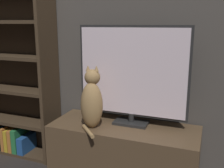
{
  "coord_description": "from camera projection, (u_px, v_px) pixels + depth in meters",
  "views": [
    {
      "loc": [
        0.6,
        -0.85,
        1.25
      ],
      "look_at": [
        -0.09,
        0.94,
        0.8
      ],
      "focal_mm": 42.0,
      "sensor_mm": 36.0,
      "label": 1
    }
  ],
  "objects": [
    {
      "name": "tv",
      "position": [
        132.0,
        74.0,
        1.99
      ],
      "size": [
        0.86,
        0.16,
        0.77
      ],
      "color": "black",
      "rests_on": "tv_stand"
    },
    {
      "name": "bookshelf",
      "position": [
        14.0,
        82.0,
        2.5
      ],
      "size": [
        0.86,
        0.28,
        1.58
      ],
      "color": "#3D2D1E",
      "rests_on": "ground_plane"
    },
    {
      "name": "cat",
      "position": [
        92.0,
        101.0,
        1.97
      ],
      "size": [
        0.2,
        0.29,
        0.48
      ],
      "rotation": [
        0.0,
        0.0,
        0.16
      ],
      "color": "#997547",
      "rests_on": "tv_stand"
    },
    {
      "name": "tv_stand",
      "position": [
        123.0,
        153.0,
        2.08
      ],
      "size": [
        1.15,
        0.45,
        0.46
      ],
      "color": "brown",
      "rests_on": "ground_plane"
    },
    {
      "name": "wall_back",
      "position": [
        136.0,
        16.0,
        2.09
      ],
      "size": [
        4.8,
        0.05,
        2.6
      ],
      "color": "#47423D",
      "rests_on": "ground_plane"
    }
  ]
}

